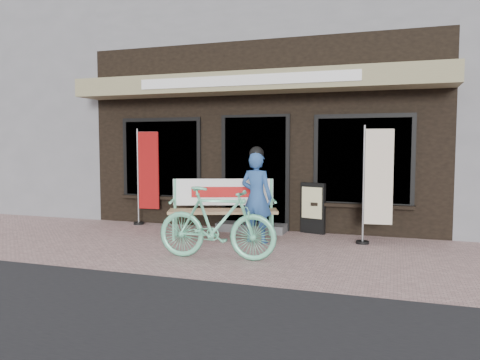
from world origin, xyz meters
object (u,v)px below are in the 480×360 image
(bench, at_px, (223,203))
(nobori_cream, at_px, (376,183))
(bicycle, at_px, (217,223))
(nobori_red, at_px, (147,175))
(person, at_px, (257,195))
(menu_stand, at_px, (313,207))

(bench, relative_size, nobori_cream, 0.99)
(bicycle, relative_size, nobori_red, 0.88)
(nobori_cream, bearing_deg, nobori_red, 167.77)
(person, distance_m, nobori_cream, 1.96)
(person, relative_size, nobori_red, 0.82)
(menu_stand, bearing_deg, nobori_red, -161.62)
(person, relative_size, nobori_cream, 0.82)
(nobori_red, xyz_separation_m, nobori_cream, (4.48, -0.47, -0.00))
(menu_stand, bearing_deg, bicycle, -96.62)
(bicycle, distance_m, menu_stand, 2.55)
(person, xyz_separation_m, bicycle, (-0.21, -1.28, -0.27))
(bench, bearing_deg, bicycle, -92.51)
(person, bearing_deg, bench, 169.70)
(nobori_red, height_order, nobori_cream, nobori_red)
(person, bearing_deg, nobori_cream, 23.02)
(nobori_cream, bearing_deg, bicycle, -146.61)
(bench, relative_size, nobori_red, 0.99)
(person, relative_size, bicycle, 0.93)
(person, height_order, bicycle, person)
(nobori_red, height_order, menu_stand, nobori_red)
(nobori_red, xyz_separation_m, menu_stand, (3.35, 0.15, -0.53))
(nobori_red, bearing_deg, bench, -22.61)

